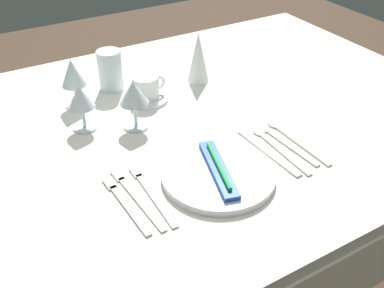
{
  "coord_description": "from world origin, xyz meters",
  "views": [
    {
      "loc": [
        -0.41,
        -0.91,
        1.39
      ],
      "look_at": [
        0.03,
        -0.14,
        0.76
      ],
      "focal_mm": 41.53,
      "sensor_mm": 36.0,
      "label": 1
    }
  ],
  "objects_px": {
    "toothbrush_package": "(219,168)",
    "drink_tumbler": "(111,72)",
    "dinner_plate": "(218,174)",
    "wine_glass_centre": "(134,95)",
    "spoon_tea": "(290,137)",
    "wine_glass_left": "(81,99)",
    "spoon_dessert": "(280,140)",
    "coffee_cup_left": "(147,87)",
    "wine_glass_right": "(73,75)",
    "spoon_soup": "(274,145)",
    "napkin_folded": "(198,57)",
    "dinner_knife": "(269,153)",
    "fork_salad": "(124,202)",
    "fork_outer": "(151,192)",
    "fork_inner": "(135,196)"
  },
  "relations": [
    {
      "from": "wine_glass_centre",
      "to": "napkin_folded",
      "type": "height_order",
      "value": "napkin_folded"
    },
    {
      "from": "fork_inner",
      "to": "dinner_knife",
      "type": "xyz_separation_m",
      "value": [
        0.35,
        -0.02,
        0.0
      ]
    },
    {
      "from": "dinner_plate",
      "to": "wine_glass_right",
      "type": "height_order",
      "value": "wine_glass_right"
    },
    {
      "from": "wine_glass_right",
      "to": "toothbrush_package",
      "type": "bearing_deg",
      "value": -69.8
    },
    {
      "from": "spoon_soup",
      "to": "napkin_folded",
      "type": "height_order",
      "value": "napkin_folded"
    },
    {
      "from": "dinner_knife",
      "to": "toothbrush_package",
      "type": "bearing_deg",
      "value": -174.87
    },
    {
      "from": "fork_outer",
      "to": "dinner_knife",
      "type": "height_order",
      "value": "same"
    },
    {
      "from": "dinner_knife",
      "to": "wine_glass_left",
      "type": "relative_size",
      "value": 1.78
    },
    {
      "from": "spoon_dessert",
      "to": "spoon_tea",
      "type": "bearing_deg",
      "value": -5.77
    },
    {
      "from": "dinner_knife",
      "to": "napkin_folded",
      "type": "relative_size",
      "value": 1.41
    },
    {
      "from": "wine_glass_left",
      "to": "fork_outer",
      "type": "bearing_deg",
      "value": -83.3
    },
    {
      "from": "fork_salad",
      "to": "spoon_soup",
      "type": "distance_m",
      "value": 0.41
    },
    {
      "from": "spoon_soup",
      "to": "coffee_cup_left",
      "type": "distance_m",
      "value": 0.41
    },
    {
      "from": "dinner_plate",
      "to": "fork_salad",
      "type": "distance_m",
      "value": 0.22
    },
    {
      "from": "fork_inner",
      "to": "wine_glass_left",
      "type": "xyz_separation_m",
      "value": [
        -0.0,
        0.32,
        0.09
      ]
    },
    {
      "from": "fork_salad",
      "to": "drink_tumbler",
      "type": "xyz_separation_m",
      "value": [
        0.17,
        0.5,
        0.05
      ]
    },
    {
      "from": "fork_salad",
      "to": "napkin_folded",
      "type": "height_order",
      "value": "napkin_folded"
    },
    {
      "from": "coffee_cup_left",
      "to": "wine_glass_centre",
      "type": "distance_m",
      "value": 0.16
    },
    {
      "from": "drink_tumbler",
      "to": "spoon_soup",
      "type": "bearing_deg",
      "value": -64.12
    },
    {
      "from": "coffee_cup_left",
      "to": "wine_glass_left",
      "type": "xyz_separation_m",
      "value": [
        -0.21,
        -0.06,
        0.05
      ]
    },
    {
      "from": "spoon_soup",
      "to": "wine_glass_left",
      "type": "height_order",
      "value": "wine_glass_left"
    },
    {
      "from": "wine_glass_centre",
      "to": "spoon_dessert",
      "type": "bearing_deg",
      "value": -39.46
    },
    {
      "from": "fork_outer",
      "to": "coffee_cup_left",
      "type": "distance_m",
      "value": 0.42
    },
    {
      "from": "spoon_dessert",
      "to": "fork_salad",
      "type": "bearing_deg",
      "value": -177.47
    },
    {
      "from": "spoon_dessert",
      "to": "wine_glass_right",
      "type": "height_order",
      "value": "wine_glass_right"
    },
    {
      "from": "wine_glass_left",
      "to": "wine_glass_right",
      "type": "height_order",
      "value": "wine_glass_right"
    },
    {
      "from": "toothbrush_package",
      "to": "napkin_folded",
      "type": "relative_size",
      "value": 1.32
    },
    {
      "from": "spoon_dessert",
      "to": "dinner_plate",
      "type": "bearing_deg",
      "value": -168.26
    },
    {
      "from": "dinner_plate",
      "to": "coffee_cup_left",
      "type": "bearing_deg",
      "value": 88.09
    },
    {
      "from": "dinner_plate",
      "to": "coffee_cup_left",
      "type": "distance_m",
      "value": 0.41
    },
    {
      "from": "napkin_folded",
      "to": "drink_tumbler",
      "type": "bearing_deg",
      "value": 160.48
    },
    {
      "from": "fork_outer",
      "to": "coffee_cup_left",
      "type": "relative_size",
      "value": 2.23
    },
    {
      "from": "toothbrush_package",
      "to": "coffee_cup_left",
      "type": "relative_size",
      "value": 2.12
    },
    {
      "from": "toothbrush_package",
      "to": "dinner_knife",
      "type": "height_order",
      "value": "toothbrush_package"
    },
    {
      "from": "coffee_cup_left",
      "to": "wine_glass_left",
      "type": "distance_m",
      "value": 0.22
    },
    {
      "from": "toothbrush_package",
      "to": "drink_tumbler",
      "type": "xyz_separation_m",
      "value": [
        -0.05,
        0.53,
        0.03
      ]
    },
    {
      "from": "drink_tumbler",
      "to": "napkin_folded",
      "type": "relative_size",
      "value": 0.76
    },
    {
      "from": "drink_tumbler",
      "to": "fork_inner",
      "type": "bearing_deg",
      "value": -106.1
    },
    {
      "from": "spoon_dessert",
      "to": "napkin_folded",
      "type": "bearing_deg",
      "value": 92.03
    },
    {
      "from": "dinner_plate",
      "to": "wine_glass_centre",
      "type": "distance_m",
      "value": 0.31
    },
    {
      "from": "wine_glass_left",
      "to": "dinner_knife",
      "type": "bearing_deg",
      "value": -43.62
    },
    {
      "from": "wine_glass_centre",
      "to": "wine_glass_right",
      "type": "height_order",
      "value": "wine_glass_right"
    },
    {
      "from": "dinner_plate",
      "to": "fork_outer",
      "type": "height_order",
      "value": "dinner_plate"
    },
    {
      "from": "wine_glass_right",
      "to": "drink_tumbler",
      "type": "distance_m",
      "value": 0.14
    },
    {
      "from": "spoon_soup",
      "to": "coffee_cup_left",
      "type": "xyz_separation_m",
      "value": [
        -0.18,
        0.37,
        0.04
      ]
    },
    {
      "from": "spoon_soup",
      "to": "fork_outer",
      "type": "bearing_deg",
      "value": -178.64
    },
    {
      "from": "spoon_tea",
      "to": "wine_glass_left",
      "type": "xyz_separation_m",
      "value": [
        -0.45,
        0.31,
        0.09
      ]
    },
    {
      "from": "fork_inner",
      "to": "wine_glass_right",
      "type": "height_order",
      "value": "wine_glass_right"
    },
    {
      "from": "toothbrush_package",
      "to": "fork_outer",
      "type": "bearing_deg",
      "value": 170.15
    },
    {
      "from": "dinner_plate",
      "to": "toothbrush_package",
      "type": "xyz_separation_m",
      "value": [
        0.0,
        0.0,
        0.02
      ]
    }
  ]
}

